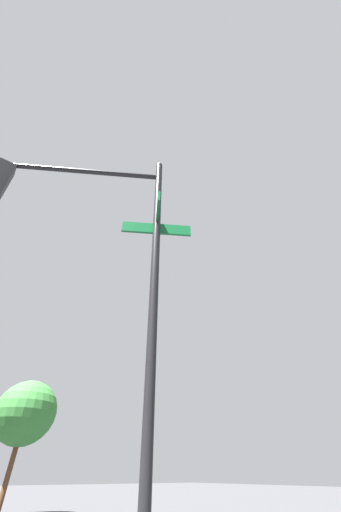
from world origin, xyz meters
The scene contains 2 objects.
traffic_signal_near centered at (-6.25, -5.76, 4.48)m, with size 1.95×3.13×6.35m.
street_tree centered at (8.29, -8.28, 4.06)m, with size 3.05×3.05×5.60m.
Camera 1 is at (-9.61, -5.18, 1.49)m, focal length 19.44 mm.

